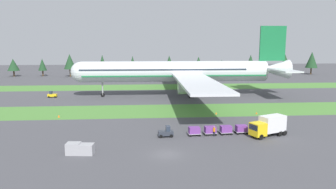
{
  "coord_description": "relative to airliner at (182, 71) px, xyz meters",
  "views": [
    {
      "loc": [
        -3.1,
        -43.4,
        16.09
      ],
      "look_at": [
        2.46,
        29.82,
        4.0
      ],
      "focal_mm": 33.17,
      "sensor_mm": 36.0,
      "label": 1
    }
  ],
  "objects": [
    {
      "name": "ground_plane",
      "position": [
        -8.47,
        -50.97,
        -7.68
      ],
      "size": [
        400.0,
        400.0,
        0.0
      ],
      "primitive_type": "plane",
      "color": "#47474C"
    },
    {
      "name": "grass_strip_near",
      "position": [
        -8.47,
        -20.87,
        -7.67
      ],
      "size": [
        320.0,
        14.89,
        0.01
      ],
      "primitive_type": "cube",
      "color": "#4C8438",
      "rests_on": "ground"
    },
    {
      "name": "grass_strip_far",
      "position": [
        -8.47,
        20.9,
        -7.67
      ],
      "size": [
        320.0,
        14.89,
        0.01
      ],
      "primitive_type": "cube",
      "color": "#4C8438",
      "rests_on": "ground"
    },
    {
      "name": "airliner",
      "position": [
        0.0,
        0.0,
        0.0
      ],
      "size": [
        67.19,
        82.13,
        21.43
      ],
      "rotation": [
        0.0,
        0.0,
        1.56
      ],
      "color": "silver",
      "rests_on": "ground"
    },
    {
      "name": "baggage_tug",
      "position": [
        -7.95,
        -42.31,
        -6.86
      ],
      "size": [
        2.69,
        1.48,
        1.97
      ],
      "rotation": [
        0.0,
        0.0,
        1.64
      ],
      "color": "#2D333D",
      "rests_on": "ground"
    },
    {
      "name": "cargo_dolly_lead",
      "position": [
        -2.94,
        -41.96,
        -6.76
      ],
      "size": [
        2.3,
        1.65,
        1.55
      ],
      "rotation": [
        0.0,
        0.0,
        1.64
      ],
      "color": "#A3A3A8",
      "rests_on": "ground"
    },
    {
      "name": "cargo_dolly_second",
      "position": [
        -0.04,
        -41.76,
        -6.76
      ],
      "size": [
        2.3,
        1.65,
        1.55
      ],
      "rotation": [
        0.0,
        0.0,
        1.64
      ],
      "color": "#A3A3A8",
      "rests_on": "ground"
    },
    {
      "name": "cargo_dolly_third",
      "position": [
        2.85,
        -41.55,
        -6.76
      ],
      "size": [
        2.3,
        1.65,
        1.55
      ],
      "rotation": [
        0.0,
        0.0,
        1.64
      ],
      "color": "#A3A3A8",
      "rests_on": "ground"
    },
    {
      "name": "cargo_dolly_fourth",
      "position": [
        5.74,
        -41.35,
        -6.76
      ],
      "size": [
        2.3,
        1.65,
        1.55
      ],
      "rotation": [
        0.0,
        0.0,
        1.64
      ],
      "color": "#A3A3A8",
      "rests_on": "ground"
    },
    {
      "name": "catering_truck",
      "position": [
        9.97,
        -43.23,
        -5.72
      ],
      "size": [
        7.3,
        4.84,
        3.58
      ],
      "rotation": [
        0.0,
        0.0,
        1.97
      ],
      "color": "yellow",
      "rests_on": "ground"
    },
    {
      "name": "pushback_tractor",
      "position": [
        -39.49,
        0.23,
        -6.86
      ],
      "size": [
        2.61,
        1.32,
        1.97
      ],
      "rotation": [
        0.0,
        0.0,
        4.71
      ],
      "color": "yellow",
      "rests_on": "ground"
    },
    {
      "name": "ground_crew_marshaller",
      "position": [
        0.48,
        -42.53,
        -6.73
      ],
      "size": [
        0.36,
        0.52,
        1.74
      ],
      "rotation": [
        0.0,
        0.0,
        1.98
      ],
      "color": "black",
      "rests_on": "ground"
    },
    {
      "name": "uld_container_0",
      "position": [
        -22.13,
        -49.81,
        -6.82
      ],
      "size": [
        2.13,
        1.77,
        1.71
      ],
      "primitive_type": "cube",
      "rotation": [
        0.0,
        0.0,
        -0.09
      ],
      "color": "#A3A3A8",
      "rests_on": "ground"
    },
    {
      "name": "uld_container_1",
      "position": [
        -20.16,
        -50.03,
        -6.9
      ],
      "size": [
        2.16,
        1.81,
        1.55
      ],
      "primitive_type": "cube",
      "rotation": [
        0.0,
        0.0,
        -0.11
      ],
      "color": "#A3A3A8",
      "rests_on": "ground"
    },
    {
      "name": "taxiway_marker_0",
      "position": [
        -30.55,
        -26.12,
        -7.37
      ],
      "size": [
        0.44,
        0.44,
        0.6
      ],
      "primitive_type": "cone",
      "color": "orange",
      "rests_on": "ground"
    },
    {
      "name": "taxiway_marker_1",
      "position": [
        14.13,
        -26.22,
        -7.43
      ],
      "size": [
        0.44,
        0.44,
        0.49
      ],
      "primitive_type": "cone",
      "color": "orange",
      "rests_on": "ground"
    },
    {
      "name": "taxiway_marker_2",
      "position": [
        4.81,
        -25.59,
        -7.43
      ],
      "size": [
        0.44,
        0.44,
        0.49
      ],
      "primitive_type": "cone",
      "color": "orange",
      "rests_on": "ground"
    },
    {
      "name": "distant_tree_line",
      "position": [
        0.17,
        61.61,
        -1.08
      ],
      "size": [
        173.15,
        9.96,
        11.82
      ],
      "color": "#4C3823",
      "rests_on": "ground"
    }
  ]
}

